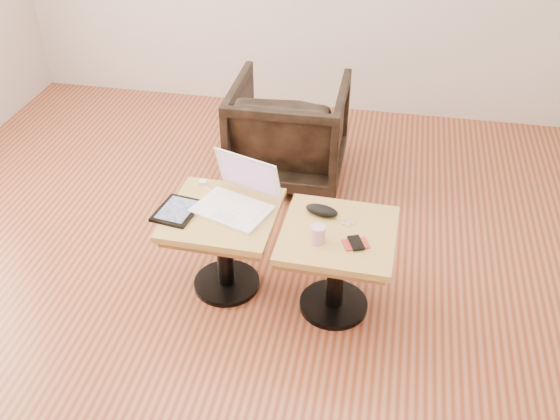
% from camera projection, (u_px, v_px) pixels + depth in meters
% --- Properties ---
extents(room_shell, '(4.52, 4.52, 2.71)m').
position_uv_depth(room_shell, '(230.00, 45.00, 2.45)').
color(room_shell, brown).
rests_on(room_shell, ground).
extents(side_table_left, '(0.54, 0.54, 0.48)m').
position_uv_depth(side_table_left, '(223.00, 231.00, 3.10)').
color(side_table_left, black).
rests_on(side_table_left, ground).
extents(side_table_right, '(0.54, 0.54, 0.48)m').
position_uv_depth(side_table_right, '(337.00, 252.00, 2.97)').
color(side_table_right, black).
rests_on(side_table_right, ground).
extents(laptop, '(0.43, 0.41, 0.25)m').
position_uv_depth(laptop, '(237.00, 198.00, 3.03)').
color(laptop, white).
rests_on(laptop, side_table_left).
extents(tablet, '(0.22, 0.26, 0.02)m').
position_uv_depth(tablet, '(177.00, 211.00, 3.02)').
color(tablet, black).
rests_on(tablet, side_table_left).
extents(charging_adapter, '(0.04, 0.04, 0.02)m').
position_uv_depth(charging_adapter, '(203.00, 182.00, 3.22)').
color(charging_adapter, white).
rests_on(charging_adapter, side_table_left).
extents(glasses_case, '(0.17, 0.11, 0.05)m').
position_uv_depth(glasses_case, '(322.00, 210.00, 2.99)').
color(glasses_case, black).
rests_on(glasses_case, side_table_right).
extents(striped_cup, '(0.09, 0.09, 0.09)m').
position_uv_depth(striped_cup, '(318.00, 234.00, 2.81)').
color(striped_cup, '#CF598E').
rests_on(striped_cup, side_table_right).
extents(earbuds_tangle, '(0.07, 0.06, 0.01)m').
position_uv_depth(earbuds_tangle, '(348.00, 223.00, 2.94)').
color(earbuds_tangle, white).
rests_on(earbuds_tangle, side_table_right).
extents(phone_on_sleeve, '(0.14, 0.12, 0.01)m').
position_uv_depth(phone_on_sleeve, '(356.00, 243.00, 2.82)').
color(phone_on_sleeve, maroon).
rests_on(phone_on_sleeve, side_table_right).
extents(armchair, '(0.71, 0.73, 0.66)m').
position_uv_depth(armchair, '(289.00, 130.00, 4.00)').
color(armchair, black).
rests_on(armchair, ground).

